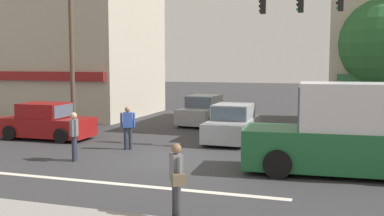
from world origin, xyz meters
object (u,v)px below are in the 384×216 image
object	(u,v)px
pedestrian_foreground_with_bag	(177,177)
utility_pole_near_left	(72,45)
pedestrian_mid_crossing	(74,133)
box_truck_waiting_far	(346,133)
sedan_parked_curbside	(203,111)
sedan_approaching_near	(233,124)
pedestrian_far_side	(128,125)
traffic_light_mast	(350,37)
sedan_crossing_rightbound	(46,123)

from	to	relation	value
pedestrian_foreground_with_bag	utility_pole_near_left	bearing A→B (deg)	131.22
utility_pole_near_left	pedestrian_mid_crossing	xyz separation A→B (m)	(4.04, -6.23, -3.27)
box_truck_waiting_far	sedan_parked_curbside	xyz separation A→B (m)	(-7.22, 9.34, -0.54)
sedan_approaching_near	pedestrian_far_side	bearing A→B (deg)	-137.33
utility_pole_near_left	sedan_parked_curbside	size ratio (longest dim) A/B	1.94
box_truck_waiting_far	pedestrian_far_side	xyz separation A→B (m)	(-7.94, 1.52, -0.30)
traffic_light_mast	pedestrian_far_side	bearing A→B (deg)	-164.51
sedan_parked_curbside	pedestrian_far_side	world-z (taller)	pedestrian_far_side
utility_pole_near_left	sedan_approaching_near	size ratio (longest dim) A/B	1.98
pedestrian_far_side	pedestrian_foreground_with_bag	bearing A→B (deg)	-56.81
pedestrian_foreground_with_bag	pedestrian_far_side	xyz separation A→B (m)	(-4.50, 6.88, -0.00)
sedan_crossing_rightbound	utility_pole_near_left	bearing A→B (deg)	97.44
pedestrian_far_side	sedan_crossing_rightbound	bearing A→B (deg)	165.99
utility_pole_near_left	traffic_light_mast	distance (m)	13.02
pedestrian_mid_crossing	box_truck_waiting_far	bearing A→B (deg)	5.79
utility_pole_near_left	box_truck_waiting_far	bearing A→B (deg)	-22.64
box_truck_waiting_far	pedestrian_foreground_with_bag	size ratio (longest dim) A/B	3.43
traffic_light_mast	box_truck_waiting_far	world-z (taller)	traffic_light_mast
utility_pole_near_left	pedestrian_far_side	distance (m)	7.01
traffic_light_mast	sedan_approaching_near	size ratio (longest dim) A/B	1.51
sedan_approaching_near	pedestrian_far_side	size ratio (longest dim) A/B	2.46
traffic_light_mast	box_truck_waiting_far	distance (m)	4.83
traffic_light_mast	pedestrian_mid_crossing	distance (m)	10.56
utility_pole_near_left	pedestrian_mid_crossing	size ratio (longest dim) A/B	4.88
utility_pole_near_left	box_truck_waiting_far	size ratio (longest dim) A/B	1.42
sedan_crossing_rightbound	traffic_light_mast	bearing A→B (deg)	5.00
box_truck_waiting_far	sedan_parked_curbside	size ratio (longest dim) A/B	1.36
traffic_light_mast	pedestrian_mid_crossing	world-z (taller)	traffic_light_mast
utility_pole_near_left	sedan_parked_curbside	bearing A→B (deg)	35.53
pedestrian_mid_crossing	sedan_crossing_rightbound	bearing A→B (deg)	136.23
traffic_light_mast	utility_pole_near_left	bearing A→B (deg)	172.95
sedan_crossing_rightbound	sedan_approaching_near	bearing A→B (deg)	14.29
traffic_light_mast	sedan_crossing_rightbound	distance (m)	13.12
box_truck_waiting_far	pedestrian_foreground_with_bag	xyz separation A→B (m)	(-3.43, -5.36, -0.30)
pedestrian_mid_crossing	sedan_parked_curbside	bearing A→B (deg)	81.35
sedan_parked_curbside	pedestrian_mid_crossing	distance (m)	10.35
traffic_light_mast	sedan_crossing_rightbound	size ratio (longest dim) A/B	1.50
traffic_light_mast	pedestrian_mid_crossing	bearing A→B (deg)	-152.44
utility_pole_near_left	pedestrian_mid_crossing	bearing A→B (deg)	-57.03
pedestrian_mid_crossing	pedestrian_far_side	size ratio (longest dim) A/B	1.00
box_truck_waiting_far	pedestrian_mid_crossing	distance (m)	8.82
utility_pole_near_left	sedan_parked_curbside	world-z (taller)	utility_pole_near_left
pedestrian_foreground_with_bag	pedestrian_mid_crossing	bearing A→B (deg)	140.03
utility_pole_near_left	sedan_crossing_rightbound	size ratio (longest dim) A/B	1.97
traffic_light_mast	box_truck_waiting_far	xyz separation A→B (m)	(-0.11, -3.75, -3.05)
traffic_light_mast	pedestrian_far_side	distance (m)	8.99
traffic_light_mast	sedan_parked_curbside	bearing A→B (deg)	142.60
utility_pole_near_left	sedan_approaching_near	bearing A→B (deg)	-4.64
sedan_approaching_near	utility_pole_near_left	bearing A→B (deg)	175.36
utility_pole_near_left	box_truck_waiting_far	distance (m)	14.20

